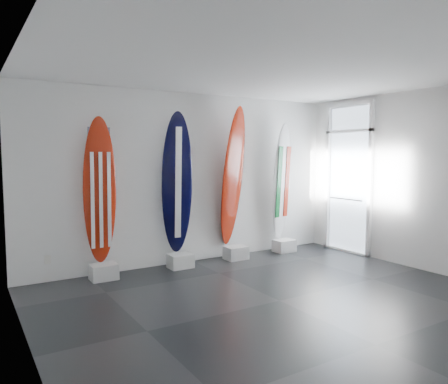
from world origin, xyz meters
TOP-DOWN VIEW (x-y plane):
  - floor at (0.00, 0.00)m, footprint 6.00×6.00m
  - ceiling at (0.00, 0.00)m, footprint 6.00×6.00m
  - wall_back at (0.00, 2.50)m, footprint 6.00×0.00m
  - wall_left at (-3.00, 0.00)m, footprint 0.00×5.00m
  - wall_right at (3.00, 0.00)m, footprint 0.00×5.00m
  - display_block_usa at (-1.70, 2.18)m, footprint 0.40×0.30m
  - surfboard_usa at (-1.70, 2.28)m, footprint 0.51×0.16m
  - display_block_navy at (-0.38, 2.18)m, footprint 0.40×0.30m
  - surfboard_navy at (-0.38, 2.28)m, footprint 0.57×0.30m
  - display_block_swiss at (0.74, 2.18)m, footprint 0.40×0.30m
  - surfboard_swiss at (0.74, 2.28)m, footprint 0.68×0.57m
  - display_block_italy at (1.89, 2.18)m, footprint 0.40×0.30m
  - surfboard_italy at (1.89, 2.28)m, footprint 0.55×0.33m
  - wall_outlet at (-2.45, 2.48)m, footprint 0.09×0.02m
  - glass_door at (2.97, 1.55)m, footprint 0.12×1.16m
  - balcony at (4.30, 1.55)m, footprint 2.80×2.20m

SIDE VIEW (x-z plane):
  - floor at x=0.00m, z-range 0.00..0.00m
  - display_block_usa at x=-1.70m, z-range 0.00..0.24m
  - display_block_navy at x=-0.38m, z-range 0.00..0.24m
  - display_block_swiss at x=0.74m, z-range 0.00..0.24m
  - display_block_italy at x=1.89m, z-range 0.00..0.24m
  - wall_outlet at x=-2.45m, z-range 0.28..0.41m
  - balcony at x=4.30m, z-range -0.10..1.10m
  - surfboard_usa at x=-1.70m, z-range 0.24..2.50m
  - surfboard_italy at x=1.89m, z-range 0.24..2.53m
  - glass_door at x=2.97m, z-range 0.00..2.85m
  - surfboard_navy at x=-0.38m, z-range 0.24..2.64m
  - wall_back at x=0.00m, z-range -1.50..4.50m
  - wall_left at x=-3.00m, z-range -1.00..4.00m
  - wall_right at x=3.00m, z-range -1.00..4.00m
  - surfboard_swiss at x=0.74m, z-range 0.24..2.79m
  - ceiling at x=0.00m, z-range 3.00..3.00m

